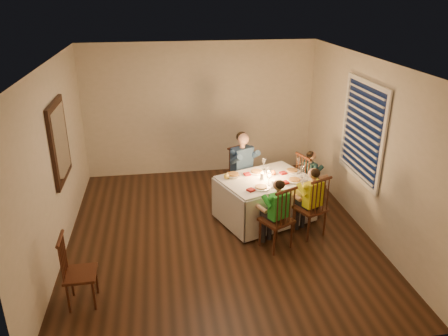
{
  "coord_description": "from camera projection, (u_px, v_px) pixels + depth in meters",
  "views": [
    {
      "loc": [
        -0.8,
        -5.8,
        3.51
      ],
      "look_at": [
        0.11,
        0.15,
        1.01
      ],
      "focal_mm": 35.0,
      "sensor_mm": 36.0,
      "label": 1
    }
  ],
  "objects": [
    {
      "name": "squash",
      "position": [
        227.0,
        176.0,
        6.84
      ],
      "size": [
        0.09,
        0.09,
        0.09
      ],
      "primitive_type": "sphere",
      "color": "yellow",
      "rests_on": "dining_table"
    },
    {
      "name": "chair_adult",
      "position": [
        242.0,
        201.0,
        7.76
      ],
      "size": [
        0.53,
        0.52,
        0.99
      ],
      "primitive_type": null,
      "rotation": [
        0.0,
        0.0,
        0.44
      ],
      "color": "#391A0F",
      "rests_on": "ground"
    },
    {
      "name": "setting_teal",
      "position": [
        292.0,
        171.0,
        7.12
      ],
      "size": [
        0.34,
        0.34,
        0.02
      ],
      "primitive_type": "cylinder",
      "rotation": [
        0.0,
        0.0,
        0.36
      ],
      "color": "white",
      "rests_on": "dining_table"
    },
    {
      "name": "window_blinds",
      "position": [
        362.0,
        132.0,
        6.58
      ],
      "size": [
        0.07,
        1.34,
        1.54
      ],
      "color": "black",
      "rests_on": "wall_right"
    },
    {
      "name": "ceiling",
      "position": [
        218.0,
        62.0,
        5.76
      ],
      "size": [
        5.0,
        5.0,
        0.0
      ],
      "primitive_type": "plane",
      "color": "white",
      "rests_on": "wall_back"
    },
    {
      "name": "wall_left",
      "position": [
        55.0,
        163.0,
        5.94
      ],
      "size": [
        0.02,
        5.0,
        2.6
      ],
      "primitive_type": "cube",
      "color": "beige",
      "rests_on": "ground"
    },
    {
      "name": "chair_extra",
      "position": [
        85.0,
        302.0,
        5.26
      ],
      "size": [
        0.37,
        0.39,
        0.92
      ],
      "primitive_type": null,
      "rotation": [
        0.0,
        0.0,
        1.59
      ],
      "color": "#391A0F",
      "rests_on": "ground"
    },
    {
      "name": "wall_back",
      "position": [
        200.0,
        109.0,
        8.54
      ],
      "size": [
        4.5,
        0.02,
        2.6
      ],
      "primitive_type": "cube",
      "color": "beige",
      "rests_on": "ground"
    },
    {
      "name": "chair_end",
      "position": [
        308.0,
        207.0,
        7.53
      ],
      "size": [
        0.5,
        0.51,
        0.99
      ],
      "primitive_type": null,
      "rotation": [
        0.0,
        0.0,
        1.9
      ],
      "color": "#391A0F",
      "rests_on": "ground"
    },
    {
      "name": "dining_table",
      "position": [
        265.0,
        190.0,
        6.95
      ],
      "size": [
        1.66,
        1.44,
        0.7
      ],
      "rotation": [
        0.0,
        0.0,
        0.36
      ],
      "color": "white",
      "rests_on": "ground"
    },
    {
      "name": "serving_bowl",
      "position": [
        233.0,
        176.0,
        6.9
      ],
      "size": [
        0.22,
        0.22,
        0.05
      ],
      "primitive_type": "imported",
      "rotation": [
        0.0,
        0.0,
        -0.02
      ],
      "color": "white",
      "rests_on": "dining_table"
    },
    {
      "name": "candle_right",
      "position": [
        269.0,
        175.0,
        6.88
      ],
      "size": [
        0.06,
        0.06,
        0.1
      ],
      "primitive_type": "cylinder",
      "color": "silver",
      "rests_on": "dining_table"
    },
    {
      "name": "chair_near_right",
      "position": [
        308.0,
        234.0,
        6.72
      ],
      "size": [
        0.53,
        0.52,
        0.99
      ],
      "primitive_type": null,
      "rotation": [
        0.0,
        0.0,
        3.56
      ],
      "color": "#391A0F",
      "rests_on": "ground"
    },
    {
      "name": "wall_mirror",
      "position": [
        59.0,
        142.0,
        6.14
      ],
      "size": [
        0.06,
        0.95,
        1.15
      ],
      "color": "black",
      "rests_on": "wall_left"
    },
    {
      "name": "setting_green",
      "position": [
        261.0,
        188.0,
        6.53
      ],
      "size": [
        0.34,
        0.34,
        0.02
      ],
      "primitive_type": "cylinder",
      "rotation": [
        0.0,
        0.0,
        0.36
      ],
      "color": "white",
      "rests_on": "dining_table"
    },
    {
      "name": "ground",
      "position": [
        218.0,
        232.0,
        6.75
      ],
      "size": [
        5.0,
        5.0,
        0.0
      ],
      "primitive_type": "plane",
      "color": "black",
      "rests_on": "ground"
    },
    {
      "name": "chair_near_left",
      "position": [
        275.0,
        246.0,
        6.39
      ],
      "size": [
        0.54,
        0.53,
        0.99
      ],
      "primitive_type": null,
      "rotation": [
        0.0,
        0.0,
        3.61
      ],
      "color": "#391A0F",
      "rests_on": "ground"
    },
    {
      "name": "setting_yellow",
      "position": [
        294.0,
        180.0,
        6.78
      ],
      "size": [
        0.34,
        0.34,
        0.02
      ],
      "primitive_type": "cylinder",
      "rotation": [
        0.0,
        0.0,
        0.36
      ],
      "color": "white",
      "rests_on": "dining_table"
    },
    {
      "name": "orange_fruit",
      "position": [
        273.0,
        173.0,
        6.98
      ],
      "size": [
        0.08,
        0.08,
        0.08
      ],
      "primitive_type": "sphere",
      "color": "orange",
      "rests_on": "dining_table"
    },
    {
      "name": "adult",
      "position": [
        242.0,
        201.0,
        7.76
      ],
      "size": [
        0.61,
        0.59,
        1.27
      ],
      "primitive_type": null,
      "rotation": [
        0.0,
        0.0,
        0.44
      ],
      "color": "navy",
      "rests_on": "ground"
    },
    {
      "name": "child_teal",
      "position": [
        308.0,
        207.0,
        7.53
      ],
      "size": [
        0.4,
        0.41,
        1.03
      ],
      "primitive_type": null,
      "rotation": [
        0.0,
        0.0,
        1.9
      ],
      "color": "#1C3D46",
      "rests_on": "ground"
    },
    {
      "name": "candle_left",
      "position": [
        262.0,
        176.0,
        6.82
      ],
      "size": [
        0.06,
        0.06,
        0.1
      ],
      "primitive_type": "cylinder",
      "color": "silver",
      "rests_on": "dining_table"
    },
    {
      "name": "wall_right",
      "position": [
        366.0,
        146.0,
        6.57
      ],
      "size": [
        0.02,
        5.0,
        2.6
      ],
      "primitive_type": "cube",
      "color": "beige",
      "rests_on": "ground"
    },
    {
      "name": "child_yellow",
      "position": [
        308.0,
        234.0,
        6.72
      ],
      "size": [
        0.48,
        0.46,
        1.1
      ],
      "primitive_type": null,
      "rotation": [
        0.0,
        0.0,
        3.56
      ],
      "color": "yellow",
      "rests_on": "ground"
    },
    {
      "name": "child_green",
      "position": [
        275.0,
        246.0,
        6.39
      ],
      "size": [
        0.47,
        0.45,
        1.07
      ],
      "primitive_type": null,
      "rotation": [
        0.0,
        0.0,
        3.61
      ],
      "color": "green",
      "rests_on": "ground"
    },
    {
      "name": "setting_adult",
      "position": [
        257.0,
        172.0,
        7.08
      ],
      "size": [
        0.34,
        0.34,
        0.02
      ],
      "primitive_type": "cylinder",
      "rotation": [
        0.0,
        0.0,
        0.36
      ],
      "color": "white",
      "rests_on": "dining_table"
    }
  ]
}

